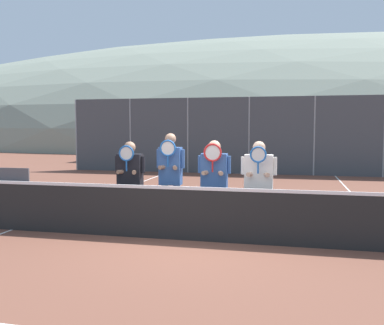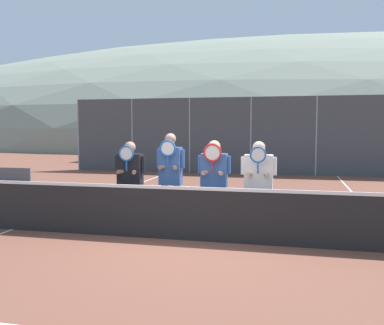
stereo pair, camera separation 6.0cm
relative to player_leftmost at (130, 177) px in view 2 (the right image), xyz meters
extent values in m
plane|color=brown|center=(1.30, -0.58, -1.01)|extent=(120.00, 120.00, 0.00)
ellipsoid|color=gray|center=(1.30, 58.43, -1.01)|extent=(138.96, 77.20, 27.02)
cube|color=#9EA3A8|center=(-0.23, 17.96, 0.47)|extent=(13.85, 5.00, 2.95)
cube|color=brown|center=(-0.23, 17.96, 2.12)|extent=(14.35, 5.50, 0.36)
cylinder|color=gray|center=(-6.60, 10.35, 0.60)|extent=(0.06, 0.06, 3.22)
cylinder|color=gray|center=(-3.97, 10.35, 0.60)|extent=(0.06, 0.06, 3.22)
cylinder|color=gray|center=(-1.33, 10.35, 0.60)|extent=(0.06, 0.06, 3.22)
cylinder|color=gray|center=(1.30, 10.35, 0.60)|extent=(0.06, 0.06, 3.22)
cylinder|color=gray|center=(3.94, 10.35, 0.60)|extent=(0.06, 0.06, 3.22)
cube|color=#42474C|center=(1.30, 10.35, 0.60)|extent=(15.81, 0.02, 3.22)
cube|color=black|center=(1.30, -0.58, -0.57)|extent=(9.19, 0.02, 0.89)
cube|color=white|center=(1.30, -0.58, -0.10)|extent=(9.19, 0.03, 0.06)
cube|color=white|center=(-2.18, 2.42, -1.01)|extent=(0.05, 16.00, 0.01)
cube|color=white|center=(4.79, 2.42, -1.01)|extent=(0.05, 16.00, 0.01)
cylinder|color=black|center=(-0.13, 0.01, -0.61)|extent=(0.13, 0.13, 0.81)
cylinder|color=black|center=(0.13, 0.01, -0.61)|extent=(0.13, 0.13, 0.81)
cube|color=black|center=(0.00, 0.01, 0.12)|extent=(0.47, 0.22, 0.64)
sphere|color=#997056|center=(0.00, 0.01, 0.56)|extent=(0.22, 0.22, 0.22)
cylinder|color=black|center=(-0.26, 0.01, 0.24)|extent=(0.08, 0.08, 0.31)
cylinder|color=black|center=(0.26, 0.01, 0.24)|extent=(0.08, 0.08, 0.31)
cylinder|color=#997056|center=(-0.12, -0.08, 0.11)|extent=(0.16, 0.27, 0.08)
cylinder|color=#997056|center=(0.12, -0.08, 0.11)|extent=(0.16, 0.27, 0.08)
cylinder|color=#1E5BAD|center=(0.00, -0.17, 0.23)|extent=(0.03, 0.03, 0.20)
torus|color=#1E5BAD|center=(0.00, -0.17, 0.46)|extent=(0.30, 0.03, 0.30)
cylinder|color=silver|center=(0.00, -0.17, 0.46)|extent=(0.25, 0.00, 0.25)
cylinder|color=black|center=(0.69, 0.00, -0.57)|extent=(0.13, 0.13, 0.88)
cylinder|color=black|center=(0.92, 0.00, -0.57)|extent=(0.13, 0.13, 0.88)
cube|color=#335693|center=(0.80, 0.00, 0.22)|extent=(0.41, 0.22, 0.70)
sphere|color=#997056|center=(0.80, 0.00, 0.73)|extent=(0.21, 0.21, 0.21)
cylinder|color=#335693|center=(0.58, 0.00, 0.36)|extent=(0.08, 0.08, 0.34)
cylinder|color=#335693|center=(1.03, 0.00, 0.36)|extent=(0.08, 0.08, 0.34)
cylinder|color=#997056|center=(0.70, -0.09, 0.21)|extent=(0.16, 0.27, 0.08)
cylinder|color=#997056|center=(0.91, -0.09, 0.21)|extent=(0.16, 0.27, 0.08)
cylinder|color=#1E5BAD|center=(0.80, -0.18, 0.33)|extent=(0.03, 0.03, 0.20)
torus|color=#1E5BAD|center=(0.80, -0.18, 0.56)|extent=(0.31, 0.03, 0.31)
cylinder|color=silver|center=(0.80, -0.18, 0.56)|extent=(0.25, 0.00, 0.25)
cylinder|color=white|center=(1.50, 0.01, -0.60)|extent=(0.13, 0.13, 0.82)
cylinder|color=white|center=(1.76, 0.01, -0.60)|extent=(0.13, 0.13, 0.82)
cube|color=#335693|center=(1.63, 0.01, 0.14)|extent=(0.47, 0.22, 0.65)
sphere|color=tan|center=(1.63, 0.01, 0.59)|extent=(0.23, 0.23, 0.23)
cylinder|color=#335693|center=(1.37, 0.01, 0.27)|extent=(0.08, 0.08, 0.32)
cylinder|color=#335693|center=(1.89, 0.01, 0.27)|extent=(0.08, 0.08, 0.32)
cylinder|color=tan|center=(1.51, -0.08, 0.13)|extent=(0.16, 0.27, 0.08)
cylinder|color=tan|center=(1.75, -0.08, 0.13)|extent=(0.16, 0.27, 0.08)
cylinder|color=red|center=(1.63, -0.17, 0.25)|extent=(0.03, 0.03, 0.20)
torus|color=red|center=(1.63, -0.17, 0.49)|extent=(0.33, 0.04, 0.33)
cylinder|color=silver|center=(1.63, -0.17, 0.49)|extent=(0.27, 0.00, 0.27)
cylinder|color=#56565B|center=(2.30, -0.01, -0.60)|extent=(0.13, 0.13, 0.82)
cylinder|color=#56565B|center=(2.57, -0.01, -0.60)|extent=(0.13, 0.13, 0.82)
cube|color=white|center=(2.43, -0.01, 0.13)|extent=(0.50, 0.22, 0.65)
sphere|color=tan|center=(2.43, -0.01, 0.58)|extent=(0.22, 0.22, 0.22)
cylinder|color=white|center=(2.16, -0.01, 0.26)|extent=(0.08, 0.08, 0.32)
cylinder|color=white|center=(2.71, -0.01, 0.26)|extent=(0.08, 0.08, 0.32)
cylinder|color=tan|center=(2.31, -0.10, 0.12)|extent=(0.16, 0.27, 0.08)
cylinder|color=tan|center=(2.56, -0.10, 0.12)|extent=(0.16, 0.27, 0.08)
cylinder|color=#1E5BAD|center=(2.43, -0.19, 0.24)|extent=(0.03, 0.03, 0.20)
torus|color=#1E5BAD|center=(2.43, -0.19, 0.47)|extent=(0.29, 0.03, 0.29)
cylinder|color=silver|center=(2.43, -0.19, 0.47)|extent=(0.24, 0.00, 0.24)
cube|color=silver|center=(-3.35, 13.60, -0.32)|extent=(4.29, 1.79, 0.79)
cube|color=#2D3842|center=(-3.35, 13.60, 0.40)|extent=(2.36, 1.65, 0.64)
cylinder|color=black|center=(-1.96, 12.68, -0.71)|extent=(0.60, 0.16, 0.60)
cylinder|color=black|center=(-1.96, 14.51, -0.71)|extent=(0.60, 0.16, 0.60)
cylinder|color=black|center=(-4.74, 12.68, -0.71)|extent=(0.60, 0.16, 0.60)
cylinder|color=black|center=(-4.74, 14.51, -0.71)|extent=(0.60, 0.16, 0.60)
cube|color=maroon|center=(1.42, 13.48, -0.27)|extent=(4.32, 1.83, 0.87)
cube|color=#2D3842|center=(1.42, 13.48, 0.52)|extent=(2.37, 1.68, 0.71)
cylinder|color=black|center=(2.82, 12.54, -0.71)|extent=(0.60, 0.16, 0.60)
cylinder|color=black|center=(2.82, 14.41, -0.71)|extent=(0.60, 0.16, 0.60)
cylinder|color=black|center=(0.02, 12.54, -0.71)|extent=(0.60, 0.16, 0.60)
cylinder|color=black|center=(0.02, 14.41, -0.71)|extent=(0.60, 0.16, 0.60)
cube|color=#B2B7BC|center=(6.44, 13.25, -0.29)|extent=(4.79, 1.84, 0.85)
cube|color=#2D3842|center=(6.44, 13.25, 0.49)|extent=(2.64, 1.69, 0.69)
cylinder|color=black|center=(4.88, 12.31, -0.71)|extent=(0.60, 0.16, 0.60)
cylinder|color=black|center=(4.88, 14.19, -0.71)|extent=(0.60, 0.16, 0.60)
cube|color=#515156|center=(-4.70, 2.44, -0.59)|extent=(1.58, 0.36, 0.05)
cube|color=#515156|center=(-4.70, 2.60, -0.36)|extent=(1.58, 0.04, 0.40)
cube|color=#333338|center=(-4.00, 2.44, -0.81)|extent=(0.06, 0.32, 0.40)
camera|label=1|loc=(2.96, -7.63, 0.94)|focal=40.00mm
camera|label=2|loc=(3.02, -7.62, 0.94)|focal=40.00mm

